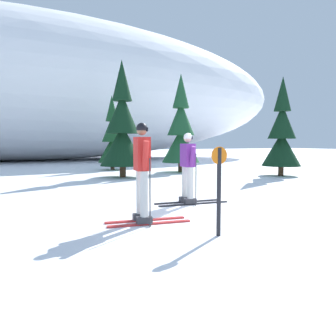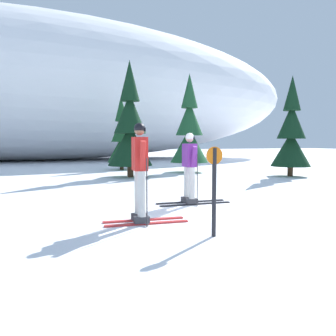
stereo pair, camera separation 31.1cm
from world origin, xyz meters
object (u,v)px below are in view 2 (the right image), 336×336
Objects in this scene: skier_purple_jacket at (190,167)px; pine_tree_center_right at (189,131)px; skier_red_jacket at (140,171)px; trail_marker_post at (214,186)px; pine_tree_far_right at (291,134)px; pine_tree_center_left at (130,129)px; pine_tree_center at (122,139)px.

pine_tree_center_right is (3.74, 7.99, 1.15)m from skier_purple_jacket.
skier_purple_jacket is at bearing -115.06° from pine_tree_center_right.
pine_tree_center_right reaches higher than skier_purple_jacket.
skier_red_jacket is 1.55m from trail_marker_post.
skier_red_jacket is at bearing -145.85° from pine_tree_far_right.
skier_purple_jacket is 1.27× the size of trail_marker_post.
skier_purple_jacket is 6.86m from pine_tree_center_left.
pine_tree_center is 0.91× the size of pine_tree_far_right.
pine_tree_center is 8.70m from pine_tree_far_right.
skier_purple_jacket is at bearing -92.97° from pine_tree_center_left.
pine_tree_center is 13.59m from trail_marker_post.
pine_tree_center reaches higher than skier_purple_jacket.
pine_tree_center is (0.59, 3.96, -0.40)m from pine_tree_center_left.
pine_tree_center_left reaches higher than skier_red_jacket.
trail_marker_post is (-7.87, -7.19, -1.02)m from pine_tree_far_right.
trail_marker_post is (-1.81, -13.44, -0.87)m from pine_tree_center.
trail_marker_post is (-0.87, -2.74, -0.08)m from skier_purple_jacket.
pine_tree_center is (2.63, 12.14, 0.71)m from skier_red_jacket.
pine_tree_far_right is (6.06, -6.25, 0.16)m from pine_tree_center.
trail_marker_post is (-4.61, -10.73, -1.23)m from pine_tree_center_right.
pine_tree_center_left is at bearing -98.52° from pine_tree_center.
pine_tree_center is at bearing 77.77° from skier_red_jacket.
skier_purple_jacket is at bearing 72.44° from trail_marker_post.
pine_tree_center_right is 4.82m from pine_tree_far_right.
pine_tree_far_right is (3.26, -3.54, -0.21)m from pine_tree_center_right.
skier_red_jacket is at bearing -103.98° from pine_tree_center_left.
skier_red_jacket is 10.94m from pine_tree_center_right.
pine_tree_center_right is 3.42× the size of trail_marker_post.
pine_tree_center_right is at bearing -44.09° from pine_tree_center.
pine_tree_center is 3.91m from pine_tree_center_right.
pine_tree_center_right is at bearing 60.09° from skier_red_jacket.
pine_tree_center_left is at bearing 76.02° from skier_red_jacket.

